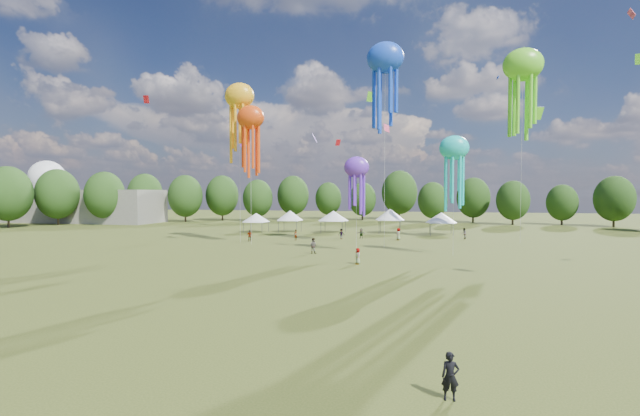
# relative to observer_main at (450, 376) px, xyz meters

# --- Properties ---
(ground) EXTENTS (300.00, 300.00, 0.00)m
(ground) POSITION_rel_observer_main_xyz_m (-9.40, 2.49, -0.83)
(ground) COLOR #384416
(ground) RESTS_ON ground
(observer_main) EXTENTS (0.63, 0.44, 1.66)m
(observer_main) POSITION_rel_observer_main_xyz_m (0.00, 0.00, 0.00)
(observer_main) COLOR black
(observer_main) RESTS_ON ground
(spectator_near) EXTENTS (0.99, 0.83, 1.85)m
(spectator_near) POSITION_rel_observer_main_xyz_m (-12.72, 33.53, 0.10)
(spectator_near) COLOR gray
(spectator_near) RESTS_ON ground
(spectators_far) EXTENTS (32.65, 27.62, 1.84)m
(spectators_far) POSITION_rel_observer_main_xyz_m (-8.16, 47.42, 0.00)
(spectators_far) COLOR gray
(spectators_far) RESTS_ON ground
(festival_tents) EXTENTS (38.05, 8.60, 4.40)m
(festival_tents) POSITION_rel_observer_main_xyz_m (-12.93, 59.95, 2.23)
(festival_tents) COLOR #47474C
(festival_tents) RESTS_ON ground
(show_kites) EXTENTS (44.46, 17.49, 27.66)m
(show_kites) POSITION_rel_observer_main_xyz_m (-3.87, 43.48, 18.57)
(show_kites) COLOR #EE450E
(show_kites) RESTS_ON ground
(small_kites) EXTENTS (72.91, 63.35, 42.60)m
(small_kites) POSITION_rel_observer_main_xyz_m (-6.74, 44.64, 28.40)
(small_kites) COLOR #EE450E
(small_kites) RESTS_ON ground
(treeline) EXTENTS (201.57, 95.24, 13.43)m
(treeline) POSITION_rel_observer_main_xyz_m (-13.27, 65.00, 5.71)
(treeline) COLOR #38281C
(treeline) RESTS_ON ground
(hangar) EXTENTS (40.00, 12.00, 8.00)m
(hangar) POSITION_rel_observer_main_xyz_m (-81.40, 74.49, 3.17)
(hangar) COLOR gray
(hangar) RESTS_ON ground
(radome) EXTENTS (9.00, 9.00, 16.00)m
(radome) POSITION_rel_observer_main_xyz_m (-97.40, 80.49, 9.15)
(radome) COLOR white
(radome) RESTS_ON ground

